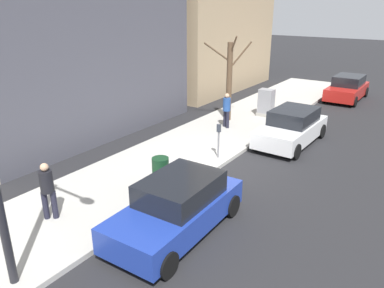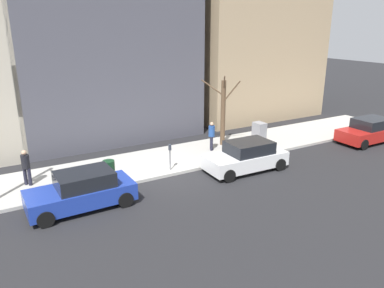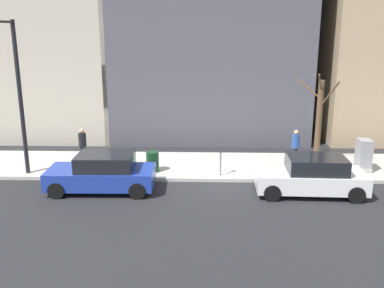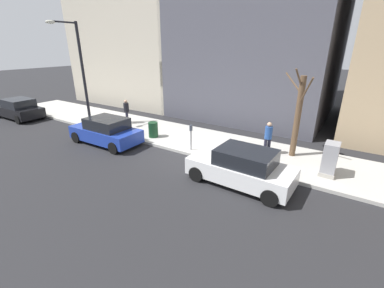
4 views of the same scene
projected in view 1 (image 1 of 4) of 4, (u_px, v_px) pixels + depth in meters
The scene contains 11 objects.
ground_plane at pixel (223, 167), 14.06m from camera, with size 120.00×120.00×0.00m, color #232326.
sidewalk at pixel (180, 154), 15.09m from camera, with size 4.00×36.00×0.15m, color #B2AFA8.
parked_car_red at pixel (347, 88), 23.63m from camera, with size 1.95×4.21×1.52m.
parked_car_white at pixel (292, 127), 16.20m from camera, with size 2.03×4.25×1.52m.
parked_car_blue at pixel (177, 207), 9.87m from camera, with size 1.99×4.23×1.52m.
parking_meter at pixel (219, 137), 14.27m from camera, with size 0.14×0.10×1.35m.
utility_box at pixel (266, 103), 19.69m from camera, with size 0.83×0.61×1.43m.
bare_tree at pixel (229, 80), 18.54m from camera, with size 1.81×1.58×4.22m.
trash_bin at pixel (161, 171), 12.33m from camera, with size 0.56×0.56×0.90m, color #14381E.
pedestrian_near_meter at pixel (227, 108), 17.79m from camera, with size 0.37×0.36×1.66m.
pedestrian_midblock at pixel (47, 188), 10.13m from camera, with size 0.36×0.36×1.66m.
Camera 1 is at (-6.29, 11.27, 5.77)m, focal length 35.00 mm.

